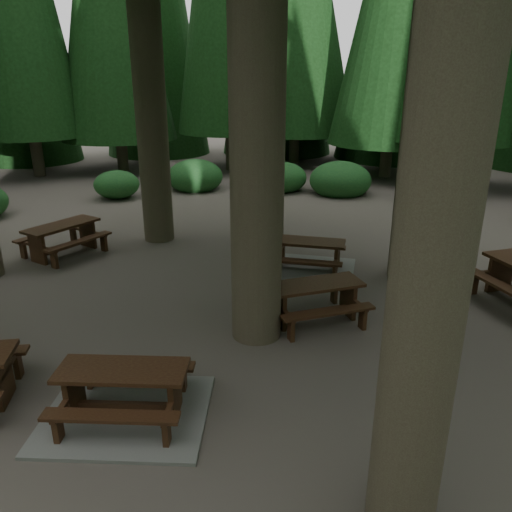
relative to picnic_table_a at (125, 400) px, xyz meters
The scene contains 6 objects.
ground 2.62m from the picnic_table_a, 99.18° to the left, with size 80.00×80.00×0.00m, color #584F48.
picnic_table_a is the anchor object (origin of this frame).
picnic_table_b 7.00m from the picnic_table_a, 146.23° to the left, with size 1.57×1.90×0.79m.
picnic_table_c 5.97m from the picnic_table_a, 91.17° to the left, with size 2.54×2.30×0.72m.
picnic_table_f 3.92m from the picnic_table_a, 74.69° to the left, with size 2.16×2.18×0.74m.
shrub_ring 3.34m from the picnic_table_a, 85.05° to the left, with size 23.86×24.64×1.49m.
Camera 1 is at (4.66, -6.46, 4.27)m, focal length 35.00 mm.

